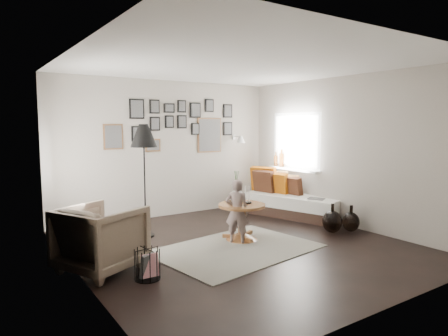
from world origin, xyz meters
TOP-DOWN VIEW (x-y plane):
  - ground at (0.00, 0.00)m, footprint 4.80×4.80m
  - wall_back at (0.00, 2.40)m, footprint 4.50×0.00m
  - wall_front at (0.00, -2.40)m, footprint 4.50×0.00m
  - wall_left at (-2.25, 0.00)m, footprint 0.00×4.80m
  - wall_right at (2.25, 0.00)m, footprint 0.00×4.80m
  - ceiling at (0.00, 0.00)m, footprint 4.80×4.80m
  - door_left at (-2.23, 1.20)m, footprint 0.00×2.14m
  - window_right at (2.18, 1.34)m, footprint 0.15×1.32m
  - gallery_wall at (0.29, 2.38)m, footprint 2.74×0.03m
  - wall_sconce at (1.55, 2.13)m, footprint 0.18×0.36m
  - rug at (-0.14, -0.10)m, footprint 2.43×1.87m
  - pedestal_table at (0.20, 0.23)m, footprint 0.72×0.72m
  - vase at (0.12, 0.25)m, footprint 0.20×0.20m
  - candles at (0.31, 0.23)m, footprint 0.12×0.12m
  - daybed at (2.00, 1.05)m, footprint 1.32×2.01m
  - magazine_on_daybed at (2.00, 0.41)m, footprint 0.31×0.34m
  - armchair at (-1.97, 0.15)m, footprint 1.17×1.15m
  - armchair_cushion at (-1.94, 0.20)m, footprint 0.48×0.49m
  - floor_lamp at (-0.95, 1.25)m, footprint 0.41×0.41m
  - magazine_basket at (-1.62, -0.42)m, footprint 0.32×0.32m
  - demijohn_large at (1.68, -0.25)m, footprint 0.32×0.32m
  - demijohn_small at (2.00, -0.37)m, footprint 0.28×0.28m
  - child at (0.04, 0.14)m, footprint 0.41×0.42m

SIDE VIEW (x-z plane):
  - ground at x=0.00m, z-range 0.00..0.00m
  - rug at x=-0.14m, z-range 0.00..0.01m
  - demijohn_small at x=2.00m, z-range -0.05..0.39m
  - magazine_basket at x=-1.62m, z-range 0.00..0.35m
  - demijohn_large at x=1.68m, z-range -0.05..0.43m
  - pedestal_table at x=0.20m, z-range -0.02..0.54m
  - daybed at x=2.00m, z-range -0.16..0.75m
  - armchair at x=-1.97m, z-range 0.00..0.80m
  - magazine_on_daybed at x=2.00m, z-range 0.42..0.44m
  - armchair_cushion at x=-1.94m, z-range 0.40..0.56m
  - child at x=0.04m, z-range 0.00..0.97m
  - candles at x=0.31m, z-range 0.56..0.83m
  - vase at x=0.12m, z-range 0.46..0.98m
  - window_right at x=2.18m, z-range 0.28..1.58m
  - door_left at x=-2.23m, z-range -0.02..2.12m
  - wall_back at x=0.00m, z-range -0.95..3.55m
  - wall_front at x=0.00m, z-range -0.95..3.55m
  - wall_left at x=-2.25m, z-range -1.10..3.70m
  - wall_right at x=2.25m, z-range -1.10..3.70m
  - wall_sconce at x=1.55m, z-range 1.38..1.54m
  - floor_lamp at x=-0.95m, z-range 0.64..2.42m
  - gallery_wall at x=0.29m, z-range 1.20..2.28m
  - ceiling at x=0.00m, z-range 2.60..2.60m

